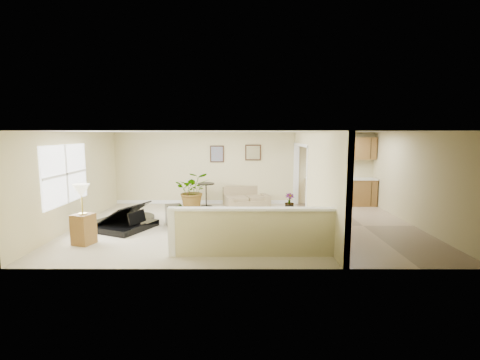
{
  "coord_description": "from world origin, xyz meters",
  "views": [
    {
      "loc": [
        -0.12,
        -9.05,
        2.45
      ],
      "look_at": [
        -0.15,
        0.4,
        1.18
      ],
      "focal_mm": 26.0,
      "sensor_mm": 36.0,
      "label": 1
    }
  ],
  "objects_px": {
    "piano": "(119,204)",
    "piano_bench": "(175,216)",
    "loveseat": "(246,196)",
    "small_plant": "(289,203)",
    "accent_table": "(206,192)",
    "lamp_stand": "(83,219)",
    "palm_plant": "(193,191)"
  },
  "relations": [
    {
      "from": "loveseat",
      "to": "small_plant",
      "type": "height_order",
      "value": "loveseat"
    },
    {
      "from": "piano",
      "to": "small_plant",
      "type": "relative_size",
      "value": 4.09
    },
    {
      "from": "palm_plant",
      "to": "accent_table",
      "type": "bearing_deg",
      "value": 34.47
    },
    {
      "from": "piano",
      "to": "palm_plant",
      "type": "height_order",
      "value": "piano"
    },
    {
      "from": "accent_table",
      "to": "small_plant",
      "type": "relative_size",
      "value": 1.5
    },
    {
      "from": "loveseat",
      "to": "accent_table",
      "type": "distance_m",
      "value": 1.4
    },
    {
      "from": "lamp_stand",
      "to": "accent_table",
      "type": "bearing_deg",
      "value": 59.24
    },
    {
      "from": "accent_table",
      "to": "loveseat",
      "type": "bearing_deg",
      "value": 13.1
    },
    {
      "from": "small_plant",
      "to": "lamp_stand",
      "type": "bearing_deg",
      "value": -145.05
    },
    {
      "from": "piano_bench",
      "to": "accent_table",
      "type": "distance_m",
      "value": 2.51
    },
    {
      "from": "palm_plant",
      "to": "piano",
      "type": "bearing_deg",
      "value": -126.72
    },
    {
      "from": "loveseat",
      "to": "palm_plant",
      "type": "xyz_separation_m",
      "value": [
        -1.75,
        -0.59,
        0.28
      ]
    },
    {
      "from": "piano",
      "to": "piano_bench",
      "type": "height_order",
      "value": "piano"
    },
    {
      "from": "piano_bench",
      "to": "piano",
      "type": "bearing_deg",
      "value": -177.75
    },
    {
      "from": "loveseat",
      "to": "accent_table",
      "type": "xyz_separation_m",
      "value": [
        -1.35,
        -0.32,
        0.2
      ]
    },
    {
      "from": "loveseat",
      "to": "lamp_stand",
      "type": "xyz_separation_m",
      "value": [
        -3.69,
        -4.25,
        0.25
      ]
    },
    {
      "from": "piano_bench",
      "to": "palm_plant",
      "type": "height_order",
      "value": "palm_plant"
    },
    {
      "from": "loveseat",
      "to": "palm_plant",
      "type": "bearing_deg",
      "value": -178.18
    },
    {
      "from": "piano_bench",
      "to": "small_plant",
      "type": "relative_size",
      "value": 1.5
    },
    {
      "from": "accent_table",
      "to": "lamp_stand",
      "type": "distance_m",
      "value": 4.58
    },
    {
      "from": "palm_plant",
      "to": "small_plant",
      "type": "height_order",
      "value": "palm_plant"
    },
    {
      "from": "piano",
      "to": "lamp_stand",
      "type": "distance_m",
      "value": 1.48
    },
    {
      "from": "small_plant",
      "to": "palm_plant",
      "type": "bearing_deg",
      "value": 177.95
    },
    {
      "from": "piano_bench",
      "to": "lamp_stand",
      "type": "xyz_separation_m",
      "value": [
        -1.74,
        -1.51,
        0.3
      ]
    },
    {
      "from": "palm_plant",
      "to": "piano_bench",
      "type": "bearing_deg",
      "value": -95.22
    },
    {
      "from": "small_plant",
      "to": "lamp_stand",
      "type": "xyz_separation_m",
      "value": [
        -5.07,
        -3.55,
        0.34
      ]
    },
    {
      "from": "piano_bench",
      "to": "loveseat",
      "type": "xyz_separation_m",
      "value": [
        1.95,
        2.74,
        0.05
      ]
    },
    {
      "from": "piano",
      "to": "loveseat",
      "type": "height_order",
      "value": "piano"
    },
    {
      "from": "piano_bench",
      "to": "lamp_stand",
      "type": "height_order",
      "value": "lamp_stand"
    },
    {
      "from": "piano",
      "to": "lamp_stand",
      "type": "xyz_separation_m",
      "value": [
        -0.3,
        -1.45,
        -0.04
      ]
    },
    {
      "from": "palm_plant",
      "to": "loveseat",
      "type": "bearing_deg",
      "value": 18.57
    },
    {
      "from": "piano",
      "to": "lamp_stand",
      "type": "relative_size",
      "value": 1.63
    }
  ]
}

